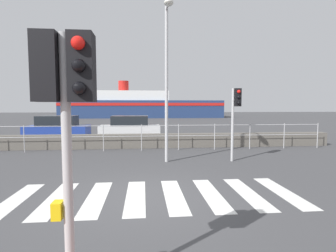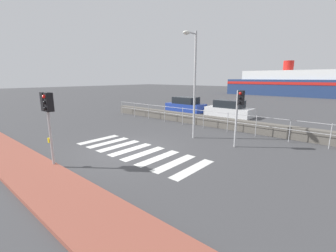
{
  "view_description": "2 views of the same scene",
  "coord_description": "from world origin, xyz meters",
  "px_view_note": "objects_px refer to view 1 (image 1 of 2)",
  "views": [
    {
      "loc": [
        0.09,
        -6.03,
        2.13
      ],
      "look_at": [
        0.85,
        2.0,
        1.5
      ],
      "focal_mm": 28.0,
      "sensor_mm": 36.0,
      "label": 1
    },
    {
      "loc": [
        7.94,
        -6.6,
        3.36
      ],
      "look_at": [
        1.4,
        1.0,
        1.2
      ],
      "focal_mm": 24.0,
      "sensor_mm": 36.0,
      "label": 2
    }
  ],
  "objects_px": {
    "parked_car_white": "(130,128)",
    "streetlamp": "(167,65)",
    "traffic_light_far": "(236,108)",
    "ferry_boat": "(139,106)",
    "traffic_light_near": "(65,96)",
    "parked_car_blue": "(58,128)"
  },
  "relations": [
    {
      "from": "traffic_light_near",
      "to": "streetlamp",
      "type": "distance_m",
      "value": 7.17
    },
    {
      "from": "traffic_light_far",
      "to": "parked_car_white",
      "type": "bearing_deg",
      "value": 118.21
    },
    {
      "from": "traffic_light_far",
      "to": "parked_car_blue",
      "type": "height_order",
      "value": "traffic_light_far"
    },
    {
      "from": "streetlamp",
      "to": "ferry_boat",
      "type": "height_order",
      "value": "ferry_boat"
    },
    {
      "from": "traffic_light_far",
      "to": "parked_car_white",
      "type": "relative_size",
      "value": 0.69
    },
    {
      "from": "traffic_light_far",
      "to": "ferry_boat",
      "type": "height_order",
      "value": "ferry_boat"
    },
    {
      "from": "ferry_boat",
      "to": "parked_car_white",
      "type": "xyz_separation_m",
      "value": [
        -0.13,
        -29.75,
        -1.41
      ]
    },
    {
      "from": "traffic_light_far",
      "to": "streetlamp",
      "type": "height_order",
      "value": "streetlamp"
    },
    {
      "from": "traffic_light_far",
      "to": "parked_car_blue",
      "type": "distance_m",
      "value": 12.38
    },
    {
      "from": "parked_car_blue",
      "to": "ferry_boat",
      "type": "bearing_deg",
      "value": 80.72
    },
    {
      "from": "streetlamp",
      "to": "ferry_boat",
      "type": "relative_size",
      "value": 0.2
    },
    {
      "from": "traffic_light_near",
      "to": "parked_car_blue",
      "type": "distance_m",
      "value": 16.01
    },
    {
      "from": "traffic_light_far",
      "to": "streetlamp",
      "type": "distance_m",
      "value": 3.05
    },
    {
      "from": "streetlamp",
      "to": "ferry_boat",
      "type": "xyz_separation_m",
      "value": [
        -1.65,
        38.08,
        -1.55
      ]
    },
    {
      "from": "traffic_light_far",
      "to": "streetlamp",
      "type": "xyz_separation_m",
      "value": [
        -2.63,
        -0.1,
        1.54
      ]
    },
    {
      "from": "parked_car_white",
      "to": "traffic_light_near",
      "type": "bearing_deg",
      "value": -89.48
    },
    {
      "from": "parked_car_blue",
      "to": "parked_car_white",
      "type": "relative_size",
      "value": 0.98
    },
    {
      "from": "parked_car_blue",
      "to": "parked_car_white",
      "type": "xyz_separation_m",
      "value": [
        4.74,
        0.0,
        -0.01
      ]
    },
    {
      "from": "ferry_boat",
      "to": "streetlamp",
      "type": "bearing_deg",
      "value": -87.51
    },
    {
      "from": "traffic_light_near",
      "to": "traffic_light_far",
      "type": "distance_m",
      "value": 8.16
    },
    {
      "from": "streetlamp",
      "to": "traffic_light_near",
      "type": "bearing_deg",
      "value": -103.5
    },
    {
      "from": "parked_car_white",
      "to": "streetlamp",
      "type": "bearing_deg",
      "value": -77.92
    }
  ]
}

